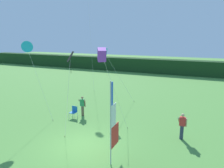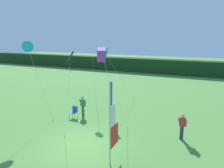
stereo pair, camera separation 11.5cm
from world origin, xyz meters
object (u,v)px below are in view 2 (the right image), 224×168
kite_purple_box_1 (102,55)px  kite_cyan_box_2 (104,52)px  kite_cyan_delta_4 (27,47)px  banner_flag (112,124)px  kite_black_diamond_0 (70,61)px  folding_chair (74,111)px  person_near_banner (83,105)px  person_mid_field (182,126)px

kite_purple_box_1 → kite_cyan_box_2: bearing=115.2°
kite_cyan_delta_4 → kite_purple_box_1: bearing=-18.9°
banner_flag → kite_black_diamond_0: (-4.17, 2.58, 2.66)m
folding_chair → person_near_banner: bearing=57.1°
kite_cyan_delta_4 → person_near_banner: bearing=24.1°
banner_flag → folding_chair: banner_flag is taller
banner_flag → kite_purple_box_1: (-0.92, 0.70, 3.27)m
folding_chair → kite_cyan_delta_4: bearing=-162.9°
kite_purple_box_1 → kite_cyan_box_2: size_ratio=1.08×
kite_black_diamond_0 → banner_flag: bearing=-31.7°
folding_chair → kite_cyan_delta_4: kite_cyan_delta_4 is taller
kite_purple_box_1 → kite_black_diamond_0: bearing=150.0°
kite_purple_box_1 → person_mid_field: bearing=40.3°
person_mid_field → kite_purple_box_1: (-3.83, -3.25, 4.43)m
person_mid_field → kite_purple_box_1: 6.70m
person_near_banner → person_mid_field: person_mid_field is taller
kite_black_diamond_0 → kite_cyan_delta_4: kite_cyan_delta_4 is taller
person_near_banner → kite_black_diamond_0: size_ratio=0.30×
folding_chair → kite_purple_box_1: (4.33, -3.62, 4.81)m
kite_cyan_box_2 → kite_purple_box_1: bearing=-64.8°
banner_flag → person_mid_field: 5.05m
person_mid_field → kite_purple_box_1: size_ratio=0.29×
banner_flag → kite_purple_box_1: kite_purple_box_1 is taller
person_near_banner → kite_black_diamond_0: 4.59m
kite_black_diamond_0 → kite_purple_box_1: (3.25, -1.88, 0.61)m
person_mid_field → kite_cyan_delta_4: kite_cyan_delta_4 is taller
kite_purple_box_1 → kite_cyan_box_2: (-3.39, 7.19, -0.38)m
kite_cyan_box_2 → kite_black_diamond_0: bearing=-88.5°
banner_flag → person_mid_field: (2.91, 3.96, -1.16)m
banner_flag → kite_black_diamond_0: bearing=148.3°
kite_cyan_delta_4 → banner_flag: bearing=-21.2°
person_mid_field → kite_cyan_box_2: (-7.23, 3.94, 4.06)m
person_near_banner → kite_cyan_delta_4: 6.14m
kite_cyan_delta_4 → person_mid_field: bearing=3.2°
person_mid_field → kite_cyan_box_2: 9.18m
person_near_banner → kite_black_diamond_0: bearing=-74.5°
kite_purple_box_1 → folding_chair: bearing=140.1°
person_mid_field → kite_black_diamond_0: 8.17m
folding_chair → kite_purple_box_1: 7.41m
folding_chair → kite_black_diamond_0: 4.67m
person_near_banner → kite_cyan_box_2: size_ratio=0.30×
kite_cyan_delta_4 → kite_black_diamond_0: bearing=-9.5°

